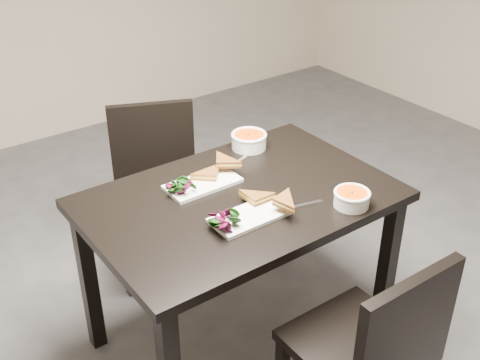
# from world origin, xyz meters

# --- Properties ---
(ground) EXTENTS (5.00, 5.00, 0.00)m
(ground) POSITION_xyz_m (0.00, 0.00, 0.00)
(ground) COLOR #47474C
(ground) RESTS_ON ground
(table) EXTENTS (1.20, 0.80, 0.75)m
(table) POSITION_xyz_m (-0.29, -0.02, 0.65)
(table) COLOR black
(table) RESTS_ON ground
(chair_near) EXTENTS (0.42, 0.42, 0.85)m
(chair_near) POSITION_xyz_m (-0.24, -0.73, 0.48)
(chair_near) COLOR black
(chair_near) RESTS_ON ground
(chair_far) EXTENTS (0.55, 0.55, 0.85)m
(chair_far) POSITION_xyz_m (-0.29, 0.69, 0.48)
(chair_far) COLOR black
(chair_far) RESTS_ON ground
(plate_near) EXTENTS (0.29, 0.15, 0.01)m
(plate_near) POSITION_xyz_m (-0.35, -0.17, 0.76)
(plate_near) COLOR white
(plate_near) RESTS_ON table
(sandwich_near) EXTENTS (0.15, 0.11, 0.05)m
(sandwich_near) POSITION_xyz_m (-0.29, -0.16, 0.79)
(sandwich_near) COLOR brown
(sandwich_near) RESTS_ON plate_near
(salad_near) EXTENTS (0.09, 0.08, 0.04)m
(salad_near) POSITION_xyz_m (-0.45, -0.17, 0.78)
(salad_near) COLOR black
(salad_near) RESTS_ON plate_near
(soup_bowl_near) EXTENTS (0.14, 0.14, 0.06)m
(soup_bowl_near) POSITION_xyz_m (0.01, -0.33, 0.79)
(soup_bowl_near) COLOR white
(soup_bowl_near) RESTS_ON table
(cutlery_near) EXTENTS (0.18, 0.06, 0.00)m
(cutlery_near) POSITION_xyz_m (-0.15, -0.22, 0.75)
(cutlery_near) COLOR silver
(cutlery_near) RESTS_ON table
(plate_far) EXTENTS (0.30, 0.15, 0.02)m
(plate_far) POSITION_xyz_m (-0.37, 0.13, 0.76)
(plate_far) COLOR white
(plate_far) RESTS_ON table
(sandwich_far) EXTENTS (0.19, 0.19, 0.05)m
(sandwich_far) POSITION_xyz_m (-0.30, 0.11, 0.79)
(sandwich_far) COLOR brown
(sandwich_far) RESTS_ON plate_far
(salad_far) EXTENTS (0.09, 0.08, 0.04)m
(salad_far) POSITION_xyz_m (-0.47, 0.13, 0.79)
(salad_far) COLOR black
(salad_far) RESTS_ON plate_far
(soup_bowl_far) EXTENTS (0.16, 0.16, 0.07)m
(soup_bowl_far) POSITION_xyz_m (-0.01, 0.29, 0.79)
(soup_bowl_far) COLOR white
(soup_bowl_far) RESTS_ON table
(cutlery_far) EXTENTS (0.17, 0.08, 0.00)m
(cutlery_far) POSITION_xyz_m (-0.15, 0.20, 0.75)
(cutlery_far) COLOR silver
(cutlery_far) RESTS_ON table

